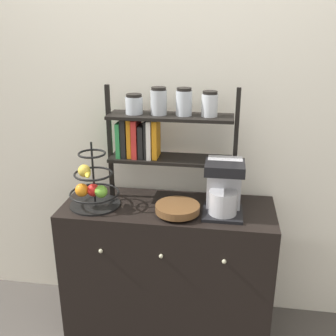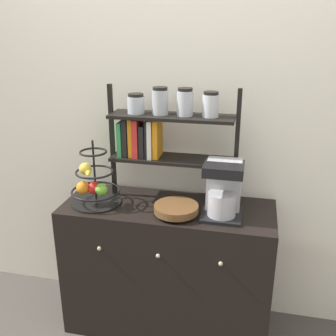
# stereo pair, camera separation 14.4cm
# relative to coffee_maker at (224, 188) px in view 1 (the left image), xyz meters

# --- Properties ---
(wall_back) EXTENTS (7.00, 0.05, 2.60)m
(wall_back) POSITION_rel_coffee_maker_xyz_m (-0.32, 0.31, 0.32)
(wall_back) COLOR silver
(wall_back) RESTS_ON ground_plane
(sideboard) EXTENTS (1.23, 0.49, 0.83)m
(sideboard) POSITION_rel_coffee_maker_xyz_m (-0.32, 0.03, -0.57)
(sideboard) COLOR black
(sideboard) RESTS_ON ground_plane
(coffee_maker) EXTENTS (0.22, 0.23, 0.31)m
(coffee_maker) POSITION_rel_coffee_maker_xyz_m (0.00, 0.00, 0.00)
(coffee_maker) COLOR black
(coffee_maker) RESTS_ON sideboard
(fruit_stand) EXTENTS (0.29, 0.29, 0.38)m
(fruit_stand) POSITION_rel_coffee_maker_xyz_m (-0.74, -0.03, -0.03)
(fruit_stand) COLOR black
(fruit_stand) RESTS_ON sideboard
(wooden_bowl) EXTENTS (0.25, 0.25, 0.06)m
(wooden_bowl) POSITION_rel_coffee_maker_xyz_m (-0.25, -0.06, -0.12)
(wooden_bowl) COLOR brown
(wooden_bowl) RESTS_ON sideboard
(shelf_hutch) EXTENTS (0.75, 0.20, 0.68)m
(shelf_hutch) POSITION_rel_coffee_maker_xyz_m (-0.38, 0.13, 0.28)
(shelf_hutch) COLOR black
(shelf_hutch) RESTS_ON sideboard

